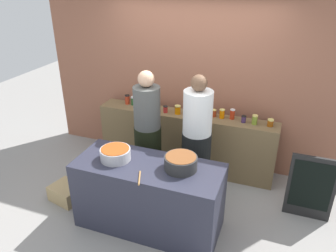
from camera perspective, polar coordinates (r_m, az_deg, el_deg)
ground at (r=4.48m, az=-1.61°, el=-14.05°), size 12.00×12.00×0.00m
storefront_wall at (r=5.00m, az=4.47°, el=9.84°), size 4.80×0.12×3.00m
display_shelf at (r=5.09m, az=2.95°, el=-2.59°), size 2.70×0.36×0.91m
prep_table at (r=4.00m, az=-3.33°, el=-11.91°), size 1.70×0.70×0.86m
preserve_jar_0 at (r=5.26m, az=-7.02°, el=4.56°), size 0.08×0.08×0.15m
preserve_jar_1 at (r=5.21m, az=-6.03°, el=4.35°), size 0.07×0.07×0.13m
preserve_jar_2 at (r=4.97m, az=-3.18°, el=3.43°), size 0.07×0.07×0.14m
preserve_jar_3 at (r=4.91m, az=-0.44°, el=2.92°), size 0.07×0.07×0.10m
preserve_jar_4 at (r=4.86m, az=1.67°, el=2.83°), size 0.09×0.09×0.13m
preserve_jar_5 at (r=4.82m, az=7.91°, el=2.23°), size 0.07×0.07×0.11m
preserve_jar_6 at (r=4.78m, az=9.29°, el=2.11°), size 0.08×0.08×0.13m
preserve_jar_7 at (r=4.78m, az=11.03°, el=2.02°), size 0.07×0.07×0.15m
preserve_jar_8 at (r=4.72m, az=12.92°, el=1.19°), size 0.07×0.07×0.10m
preserve_jar_9 at (r=4.69m, az=14.72°, el=1.07°), size 0.08×0.08×0.14m
preserve_jar_10 at (r=4.70m, az=17.25°, el=0.56°), size 0.09×0.09×0.10m
cooking_pot_left at (r=3.86m, az=-9.04°, el=-4.79°), size 0.35×0.35×0.14m
cooking_pot_center at (r=3.64m, az=2.22°, el=-6.34°), size 0.36×0.36×0.16m
wooden_spoon at (r=3.53m, az=-4.95°, el=-8.92°), size 0.11×0.24×0.02m
cook_with_tongs at (r=4.52m, az=-3.51°, el=-1.91°), size 0.37×0.37×1.70m
cook_in_cap at (r=4.35m, az=4.92°, el=-3.10°), size 0.39×0.39×1.71m
bread_crate at (r=4.77m, az=-17.07°, el=-10.92°), size 0.47×0.41×0.21m
chalkboard_sign at (r=4.45m, az=23.41°, el=-9.74°), size 0.55×0.05×0.87m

